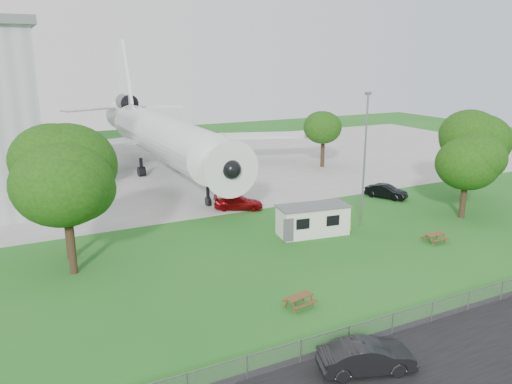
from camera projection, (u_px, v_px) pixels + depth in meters
name	position (u px, v px, depth m)	size (l,w,h in m)	color
ground	(325.00, 266.00, 37.01)	(160.00, 160.00, 0.00)	#327A2A
asphalt_strip	(468.00, 357.00, 25.81)	(120.00, 8.00, 0.02)	black
concrete_apron	(170.00, 168.00, 69.75)	(120.00, 46.00, 0.03)	#B7B7B2
airliner	(159.00, 134.00, 65.66)	(46.36, 47.73, 17.69)	white
site_cabin	(313.00, 220.00, 43.44)	(6.91, 3.54, 2.62)	silver
picnic_west	(299.00, 307.00, 31.02)	(1.80, 1.50, 0.76)	brown
picnic_east	(435.00, 242.00, 41.85)	(1.80, 1.50, 0.76)	brown
fence	(418.00, 326.00, 28.82)	(58.00, 0.04, 1.30)	gray
lamp_mast	(364.00, 162.00, 44.35)	(0.16, 0.16, 12.00)	slate
tree_west_big	(61.00, 163.00, 36.56)	(7.64, 7.64, 11.37)	#382619
tree_west_small	(66.00, 192.00, 34.31)	(7.24, 7.24, 9.67)	#382619
tree_east_front	(468.00, 161.00, 46.93)	(6.43, 6.43, 8.83)	#382619
tree_east_back	(470.00, 141.00, 53.18)	(8.04, 8.04, 10.43)	#382619
tree_far_apron	(323.00, 128.00, 69.11)	(5.40, 5.40, 8.27)	#382619
car_centre_sedan	(367.00, 357.00, 24.47)	(1.67, 4.78, 1.57)	black
car_ne_sedan	(386.00, 192.00, 54.72)	(1.57, 4.50, 1.48)	black
car_apron_van	(238.00, 203.00, 50.69)	(2.01, 4.95, 1.44)	maroon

